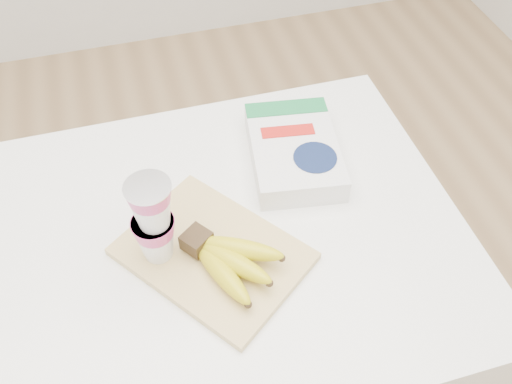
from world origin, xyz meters
TOP-DOWN VIEW (x-y plane):
  - room at (0.00, 0.00)m, footprint 4.00×4.00m
  - table at (0.00, 0.00)m, footprint 1.15×0.77m
  - cutting_board at (0.08, -0.05)m, footprint 0.38×0.40m
  - bananas at (0.10, -0.09)m, footprint 0.18×0.19m
  - yogurt_stack at (-0.01, -0.02)m, footprint 0.08×0.08m
  - cereal_box at (0.30, 0.15)m, footprint 0.22×0.29m

SIDE VIEW (x-z plane):
  - table at x=0.00m, z-range 0.00..0.86m
  - cutting_board at x=0.08m, z-range 0.86..0.88m
  - cereal_box at x=0.30m, z-range 0.86..0.92m
  - bananas at x=0.10m, z-range 0.87..0.93m
  - yogurt_stack at x=-0.01m, z-range 0.88..1.07m
  - room at x=0.00m, z-range -0.65..3.35m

